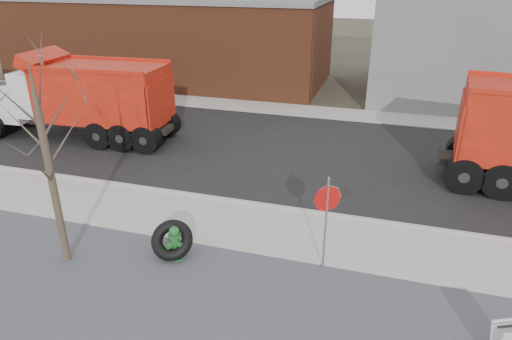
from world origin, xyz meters
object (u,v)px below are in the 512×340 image
(truck_tire, at_px, (172,240))
(dump_truck_red_b, at_px, (80,96))
(fire_hydrant, at_px, (175,243))
(stop_sign, at_px, (327,208))

(truck_tire, xyz_separation_m, dump_truck_red_b, (-7.63, 7.01, 1.38))
(fire_hydrant, bearing_deg, stop_sign, 34.00)
(fire_hydrant, relative_size, truck_tire, 0.76)
(fire_hydrant, xyz_separation_m, dump_truck_red_b, (-7.73, 7.06, 1.44))
(stop_sign, height_order, dump_truck_red_b, dump_truck_red_b)
(truck_tire, distance_m, dump_truck_red_b, 10.45)
(stop_sign, bearing_deg, dump_truck_red_b, 141.05)
(fire_hydrant, height_order, dump_truck_red_b, dump_truck_red_b)
(fire_hydrant, height_order, truck_tire, truck_tire)
(stop_sign, bearing_deg, truck_tire, 178.84)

